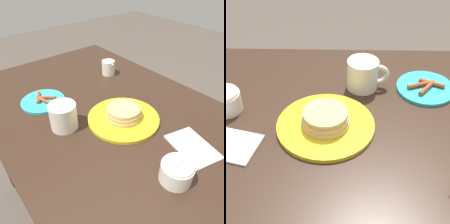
{
  "view_description": "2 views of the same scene",
  "coord_description": "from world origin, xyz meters",
  "views": [
    {
      "loc": [
        -0.41,
        0.43,
        1.29
      ],
      "look_at": [
        0.09,
        0.02,
        0.81
      ],
      "focal_mm": 35.0,
      "sensor_mm": 36.0,
      "label": 1
    },
    {
      "loc": [
        0.11,
        -0.7,
        1.41
      ],
      "look_at": [
        0.09,
        0.02,
        0.81
      ],
      "focal_mm": 55.0,
      "sensor_mm": 36.0,
      "label": 2
    }
  ],
  "objects": [
    {
      "name": "dining_table",
      "position": [
        0.0,
        0.0,
        0.65
      ],
      "size": [
        1.57,
        0.81,
        0.78
      ],
      "color": "#332116",
      "rests_on": "ground_plane"
    },
    {
      "name": "coffee_mug",
      "position": [
        0.17,
        0.18,
        0.83
      ],
      "size": [
        0.13,
        0.1,
        0.09
      ],
      "color": "silver",
      "rests_on": "dining_table"
    },
    {
      "name": "pancake_plate",
      "position": [
        0.06,
        -0.01,
        0.79
      ],
      "size": [
        0.27,
        0.27,
        0.05
      ],
      "color": "gold",
      "rests_on": "dining_table"
    },
    {
      "name": "creamer_pitcher",
      "position": [
        0.39,
        -0.21,
        0.81
      ],
      "size": [
        0.1,
        0.06,
        0.08
      ],
      "color": "silver",
      "rests_on": "dining_table"
    },
    {
      "name": "napkin",
      "position": [
        -0.19,
        -0.09,
        0.78
      ],
      "size": [
        0.18,
        0.15,
        0.01
      ],
      "color": "silver",
      "rests_on": "dining_table"
    },
    {
      "name": "side_plate_bacon",
      "position": [
        0.36,
        0.17,
        0.78
      ],
      "size": [
        0.18,
        0.18,
        0.02
      ],
      "color": "#2DADBC",
      "rests_on": "dining_table"
    },
    {
      "name": "sugar_bowl",
      "position": [
        -0.23,
        0.06,
        0.82
      ],
      "size": [
        0.09,
        0.09,
        0.09
      ],
      "color": "silver",
      "rests_on": "dining_table"
    }
  ]
}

